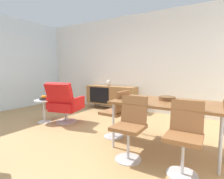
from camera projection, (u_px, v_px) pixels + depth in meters
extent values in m
plane|color=tan|center=(72.00, 135.00, 3.36)|extent=(8.32, 8.32, 0.00)
cube|color=white|center=(132.00, 64.00, 5.41)|extent=(6.80, 0.12, 2.80)
cube|color=olive|center=(111.00, 95.00, 5.54)|extent=(1.60, 0.44, 0.56)
cube|color=black|center=(99.00, 95.00, 5.51)|extent=(0.70, 0.01, 0.48)
cylinder|color=olive|center=(89.00, 105.00, 5.82)|extent=(0.03, 0.03, 0.16)
cylinder|color=olive|center=(130.00, 110.00, 5.06)|extent=(0.03, 0.03, 0.16)
cylinder|color=olive|center=(95.00, 103.00, 6.11)|extent=(0.03, 0.03, 0.16)
cylinder|color=olive|center=(135.00, 108.00, 5.35)|extent=(0.03, 0.03, 0.16)
ellipsoid|color=beige|center=(109.00, 83.00, 5.55)|extent=(0.14, 0.14, 0.18)
cube|color=brown|center=(167.00, 103.00, 2.73)|extent=(1.60, 0.90, 0.04)
cylinder|color=#B7B7BC|center=(113.00, 126.00, 2.81)|extent=(0.04, 0.04, 0.70)
cylinder|color=#B7B7BC|center=(221.00, 146.00, 2.07)|extent=(0.04, 0.04, 0.70)
cylinder|color=#B7B7BC|center=(134.00, 115.00, 3.47)|extent=(0.04, 0.04, 0.70)
cylinder|color=#B7B7BC|center=(221.00, 127.00, 2.73)|extent=(0.04, 0.04, 0.70)
cylinder|color=brown|center=(167.00, 98.00, 2.84)|extent=(0.26, 0.26, 0.06)
cube|color=brown|center=(114.00, 113.00, 3.25)|extent=(0.42, 0.42, 0.05)
cube|color=brown|center=(122.00, 102.00, 3.13)|extent=(0.11, 0.38, 0.38)
cylinder|color=#B7B7BC|center=(114.00, 125.00, 3.28)|extent=(0.04, 0.04, 0.42)
cylinder|color=#B7B7BC|center=(114.00, 136.00, 3.30)|extent=(0.36, 0.36, 0.01)
cube|color=brown|center=(128.00, 128.00, 2.41)|extent=(0.40, 0.40, 0.05)
cube|color=brown|center=(134.00, 109.00, 2.54)|extent=(0.38, 0.09, 0.38)
cylinder|color=#B7B7BC|center=(128.00, 144.00, 2.44)|extent=(0.04, 0.04, 0.42)
cylinder|color=#B7B7BC|center=(128.00, 159.00, 2.46)|extent=(0.36, 0.36, 0.01)
cube|color=brown|center=(184.00, 138.00, 2.05)|extent=(0.40, 0.40, 0.05)
cube|color=brown|center=(187.00, 116.00, 2.18)|extent=(0.38, 0.09, 0.38)
cylinder|color=#B7B7BC|center=(183.00, 157.00, 2.08)|extent=(0.04, 0.04, 0.42)
cylinder|color=#B7B7BC|center=(182.00, 174.00, 2.10)|extent=(0.36, 0.36, 0.01)
cube|color=red|center=(66.00, 106.00, 4.19)|extent=(0.71, 0.68, 0.20)
cube|color=red|center=(59.00, 94.00, 3.93)|extent=(0.64, 0.40, 0.51)
cube|color=red|center=(78.00, 103.00, 4.08)|extent=(0.17, 0.50, 0.28)
cube|color=red|center=(54.00, 102.00, 4.28)|extent=(0.17, 0.50, 0.28)
cylinder|color=#B7B7BC|center=(66.00, 116.00, 4.21)|extent=(0.06, 0.06, 0.28)
cylinder|color=#B7B7BC|center=(66.00, 121.00, 4.23)|extent=(0.48, 0.48, 0.02)
cylinder|color=white|center=(44.00, 100.00, 4.19)|extent=(0.44, 0.44, 0.02)
cylinder|color=white|center=(44.00, 111.00, 4.22)|extent=(0.05, 0.05, 0.50)
cone|color=white|center=(45.00, 121.00, 4.25)|extent=(0.32, 0.32, 0.02)
cylinder|color=#262628|center=(44.00, 99.00, 4.19)|extent=(0.20, 0.20, 0.05)
sphere|color=orange|center=(44.00, 97.00, 4.15)|extent=(0.07, 0.07, 0.07)
sphere|color=orange|center=(45.00, 97.00, 4.22)|extent=(0.07, 0.07, 0.07)
sphere|color=orange|center=(43.00, 97.00, 4.20)|extent=(0.07, 0.07, 0.07)
sphere|color=orange|center=(43.00, 97.00, 4.14)|extent=(0.07, 0.07, 0.07)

